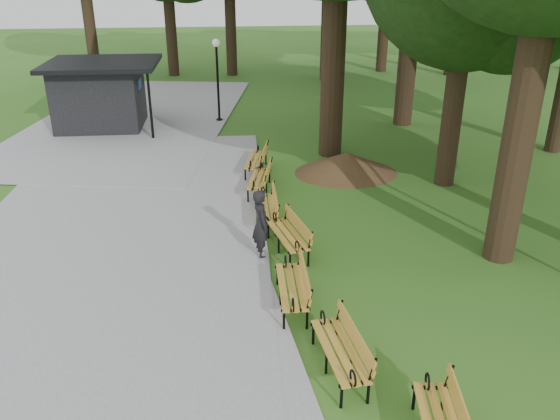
{
  "coord_description": "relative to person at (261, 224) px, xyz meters",
  "views": [
    {
      "loc": [
        -1.08,
        -10.71,
        6.46
      ],
      "look_at": [
        0.18,
        1.22,
        1.1
      ],
      "focal_mm": 36.37,
      "sensor_mm": 36.0,
      "label": 1
    }
  ],
  "objects": [
    {
      "name": "ground",
      "position": [
        0.28,
        -1.08,
        -0.83
      ],
      "size": [
        100.0,
        100.0,
        0.0
      ],
      "primitive_type": "plane",
      "color": "#2E611B",
      "rests_on": "ground"
    },
    {
      "name": "path",
      "position": [
        -3.72,
        1.92,
        -0.8
      ],
      "size": [
        12.0,
        38.0,
        0.06
      ],
      "primitive_type": "cube",
      "color": "gray",
      "rests_on": "ground"
    },
    {
      "name": "person",
      "position": [
        0.0,
        0.0,
        0.0
      ],
      "size": [
        0.49,
        0.66,
        1.67
      ],
      "primitive_type": "imported",
      "rotation": [
        0.0,
        0.0,
        1.73
      ],
      "color": "black",
      "rests_on": "ground"
    },
    {
      "name": "kiosk",
      "position": [
        -5.7,
        11.75,
        0.52
      ],
      "size": [
        4.39,
        3.83,
        2.71
      ],
      "primitive_type": null,
      "rotation": [
        0.0,
        0.0,
        -0.02
      ],
      "color": "black",
      "rests_on": "ground"
    },
    {
      "name": "lamp_post",
      "position": [
        -0.9,
        12.21,
        1.61
      ],
      "size": [
        0.32,
        0.32,
        3.43
      ],
      "color": "black",
      "rests_on": "ground"
    },
    {
      "name": "dirt_mound",
      "position": [
        3.17,
        5.33,
        -0.48
      ],
      "size": [
        2.82,
        2.82,
        0.7
      ],
      "primitive_type": "cone",
      "color": "#47301C",
      "rests_on": "ground"
    },
    {
      "name": "bench_1",
      "position": [
        1.0,
        -4.23,
        -0.39
      ],
      "size": [
        0.85,
        1.96,
        0.88
      ],
      "primitive_type": null,
      "rotation": [
        0.0,
        0.0,
        -1.46
      ],
      "color": "#C18C2C",
      "rests_on": "ground"
    },
    {
      "name": "bench_2",
      "position": [
        0.45,
        -2.15,
        -0.39
      ],
      "size": [
        0.69,
        1.92,
        0.88
      ],
      "primitive_type": null,
      "rotation": [
        0.0,
        0.0,
        -1.6
      ],
      "color": "#C18C2C",
      "rests_on": "ground"
    },
    {
      "name": "bench_3",
      "position": [
        0.63,
        0.14,
        -0.39
      ],
      "size": [
        1.03,
        1.99,
        0.88
      ],
      "primitive_type": null,
      "rotation": [
        0.0,
        0.0,
        -1.35
      ],
      "color": "#C18C2C",
      "rests_on": "ground"
    },
    {
      "name": "bench_4",
      "position": [
        0.24,
        1.81,
        -0.39
      ],
      "size": [
        0.68,
        1.91,
        0.88
      ],
      "primitive_type": null,
      "rotation": [
        0.0,
        0.0,
        -1.59
      ],
      "color": "#C18C2C",
      "rests_on": "ground"
    },
    {
      "name": "bench_5",
      "position": [
        0.23,
        3.93,
        -0.39
      ],
      "size": [
        1.0,
        1.99,
        0.88
      ],
      "primitive_type": null,
      "rotation": [
        0.0,
        0.0,
        -1.77
      ],
      "color": "#C18C2C",
      "rests_on": "ground"
    },
    {
      "name": "bench_6",
      "position": [
        0.25,
        5.66,
        -0.39
      ],
      "size": [
        1.02,
        1.99,
        0.88
      ],
      "primitive_type": null,
      "rotation": [
        0.0,
        0.0,
        -1.78
      ],
      "color": "#C18C2C",
      "rests_on": "ground"
    }
  ]
}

